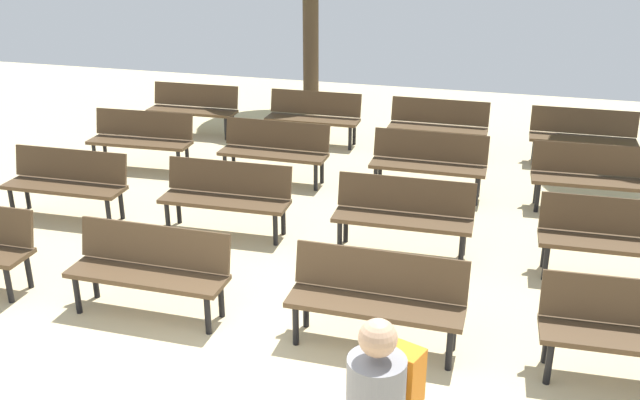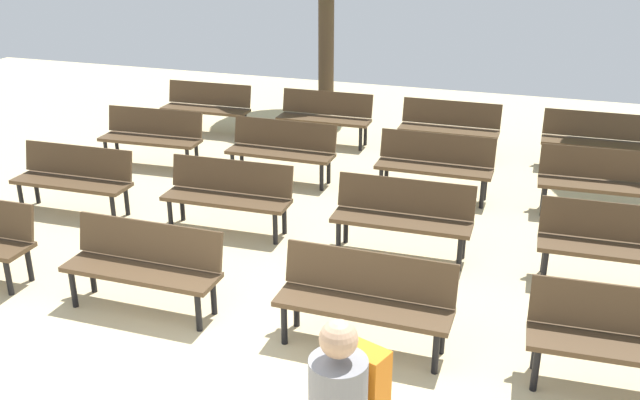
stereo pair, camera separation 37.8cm
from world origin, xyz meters
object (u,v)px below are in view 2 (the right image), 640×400
at_px(bench_r3_c0, 207,105).
at_px(bench_r1_c1, 228,192).
at_px(bench_r0_c2, 365,296).
at_px(bench_r1_c3, 617,241).
at_px(bench_r0_c1, 144,262).
at_px(bench_r3_c3, 596,138).
at_px(bench_r2_c2, 435,162).
at_px(bench_r1_c2, 403,213).
at_px(bench_r0_c3, 629,336).
at_px(bench_r1_c0, 74,176).
at_px(bench_r3_c1, 325,114).
at_px(bench_r2_c3, 603,179).
at_px(bench_r2_c1, 282,147).
at_px(bench_r3_c2, 449,125).
at_px(bench_r2_c0, 152,134).

bearing_deg(bench_r3_c0, bench_r1_c1, -60.50).
height_order(bench_r0_c2, bench_r1_c3, same).
bearing_deg(bench_r0_c2, bench_r0_c1, -178.31).
bearing_deg(bench_r3_c3, bench_r2_c2, -138.71).
xyz_separation_m(bench_r1_c2, bench_r3_c0, (-4.43, 3.76, 0.00)).
height_order(bench_r0_c3, bench_r1_c0, same).
height_order(bench_r3_c1, bench_r3_c3, same).
relative_size(bench_r0_c3, bench_r3_c1, 1.01).
distance_m(bench_r2_c2, bench_r2_c3, 2.18).
height_order(bench_r1_c0, bench_r2_c2, same).
relative_size(bench_r0_c3, bench_r2_c1, 1.01).
xyz_separation_m(bench_r0_c3, bench_r3_c2, (-2.38, 5.74, 0.00)).
relative_size(bench_r2_c2, bench_r3_c2, 1.00).
xyz_separation_m(bench_r1_c0, bench_r1_c2, (4.37, 0.15, 0.00)).
distance_m(bench_r0_c3, bench_r1_c3, 1.90).
xyz_separation_m(bench_r2_c0, bench_r3_c1, (2.20, 1.97, 0.00)).
distance_m(bench_r2_c1, bench_r3_c3, 4.83).
xyz_separation_m(bench_r0_c2, bench_r2_c1, (-2.32, 3.83, 0.00)).
xyz_separation_m(bench_r2_c2, bench_r3_c1, (-2.23, 1.89, 0.00)).
relative_size(bench_r0_c1, bench_r1_c0, 0.99).
bearing_deg(bench_r3_c2, bench_r1_c3, -58.36).
relative_size(bench_r0_c3, bench_r3_c0, 1.01).
bearing_deg(bench_r0_c1, bench_r1_c3, 23.95).
distance_m(bench_r2_c1, bench_r2_c3, 4.44).
bearing_deg(bench_r0_c1, bench_r2_c1, 90.70).
relative_size(bench_r0_c3, bench_r1_c3, 1.00).
bearing_deg(bench_r1_c2, bench_r0_c2, -88.42).
bearing_deg(bench_r1_c0, bench_r0_c2, -23.62).
bearing_deg(bench_r1_c2, bench_r3_c3, 59.52).
xyz_separation_m(bench_r1_c1, bench_r3_c2, (2.12, 3.86, 0.00)).
bearing_deg(bench_r0_c3, bench_r2_c2, 117.93).
height_order(bench_r1_c0, bench_r2_c0, same).
xyz_separation_m(bench_r2_c2, bench_r3_c2, (-0.10, 1.91, 0.00)).
relative_size(bench_r0_c2, bench_r2_c0, 0.99).
relative_size(bench_r1_c2, bench_r2_c1, 1.00).
relative_size(bench_r1_c3, bench_r2_c3, 1.00).
bearing_deg(bench_r1_c2, bench_r2_c3, 40.17).
bearing_deg(bench_r3_c1, bench_r2_c3, -23.56).
distance_m(bench_r0_c3, bench_r2_c0, 7.68).
distance_m(bench_r0_c1, bench_r1_c0, 2.89).
bearing_deg(bench_r2_c0, bench_r3_c0, 88.07).
distance_m(bench_r3_c2, bench_r3_c3, 2.25).
bearing_deg(bench_r1_c1, bench_r3_c2, 59.63).
distance_m(bench_r1_c1, bench_r2_c0, 2.89).
xyz_separation_m(bench_r0_c3, bench_r1_c0, (-6.67, 1.76, 0.00)).
bearing_deg(bench_r1_c2, bench_r3_c1, 118.98).
xyz_separation_m(bench_r0_c2, bench_r1_c1, (-2.29, 1.94, 0.00)).
height_order(bench_r1_c0, bench_r3_c1, same).
relative_size(bench_r1_c0, bench_r1_c3, 1.00).
bearing_deg(bench_r2_c3, bench_r1_c3, -89.74).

